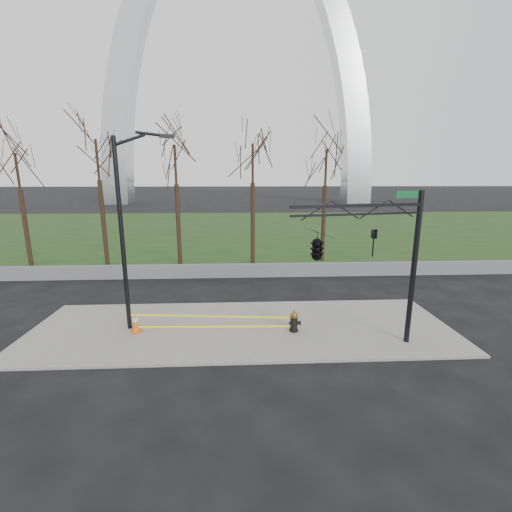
{
  "coord_description": "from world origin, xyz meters",
  "views": [
    {
      "loc": [
        -0.08,
        -13.97,
        6.44
      ],
      "look_at": [
        0.7,
        2.0,
        2.79
      ],
      "focal_mm": 24.22,
      "sensor_mm": 36.0,
      "label": 1
    }
  ],
  "objects_px": {
    "traffic_cone": "(135,323)",
    "street_light": "(127,222)",
    "fire_hydrant": "(294,322)",
    "traffic_signal_mast": "(337,245)"
  },
  "relations": [
    {
      "from": "street_light",
      "to": "traffic_signal_mast",
      "type": "distance_m",
      "value": 8.35
    },
    {
      "from": "traffic_cone",
      "to": "traffic_signal_mast",
      "type": "relative_size",
      "value": 0.13
    },
    {
      "from": "street_light",
      "to": "traffic_signal_mast",
      "type": "xyz_separation_m",
      "value": [
        7.94,
        -2.51,
        -0.55
      ]
    },
    {
      "from": "traffic_cone",
      "to": "street_light",
      "type": "distance_m",
      "value": 4.24
    },
    {
      "from": "street_light",
      "to": "fire_hydrant",
      "type": "bearing_deg",
      "value": -21.81
    },
    {
      "from": "fire_hydrant",
      "to": "traffic_signal_mast",
      "type": "height_order",
      "value": "traffic_signal_mast"
    },
    {
      "from": "fire_hydrant",
      "to": "traffic_cone",
      "type": "xyz_separation_m",
      "value": [
        -6.65,
        0.24,
        -0.04
      ]
    },
    {
      "from": "fire_hydrant",
      "to": "traffic_cone",
      "type": "distance_m",
      "value": 6.65
    },
    {
      "from": "fire_hydrant",
      "to": "traffic_cone",
      "type": "relative_size",
      "value": 1.19
    },
    {
      "from": "fire_hydrant",
      "to": "street_light",
      "type": "xyz_separation_m",
      "value": [
        -6.81,
        0.72,
        4.17
      ]
    }
  ]
}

